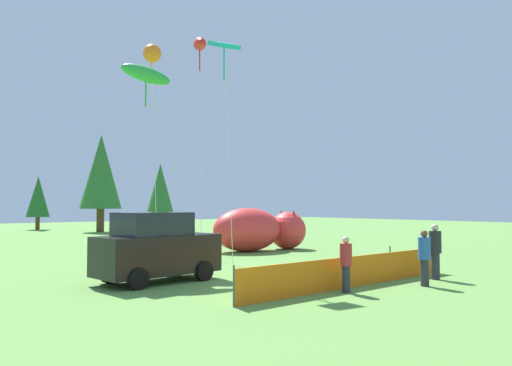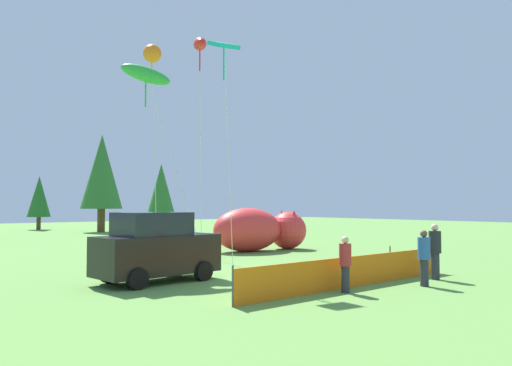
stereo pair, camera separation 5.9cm
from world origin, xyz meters
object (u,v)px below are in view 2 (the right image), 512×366
(kite_teal_diamond, at_px, (224,50))
(spectator_in_grey_shirt, at_px, (424,256))
(spectator_in_blue_shirt, at_px, (435,249))
(kite_green_fish, at_px, (146,75))
(parked_car, at_px, (156,248))
(folding_chair, at_px, (387,255))
(kite_red_lizard, at_px, (200,45))
(spectator_in_red_shirt, at_px, (345,262))
(kite_orange_flower, at_px, (152,55))
(inflatable_cat, at_px, (259,231))

(kite_teal_diamond, bearing_deg, spectator_in_grey_shirt, -61.58)
(spectator_in_grey_shirt, bearing_deg, spectator_in_blue_shirt, 20.27)
(kite_green_fish, bearing_deg, parked_car, -109.92)
(folding_chair, xyz_separation_m, kite_teal_diamond, (-6.06, 2.57, 7.66))
(kite_red_lizard, bearing_deg, folding_chair, -63.56)
(folding_chair, distance_m, kite_green_fish, 11.89)
(spectator_in_grey_shirt, bearing_deg, spectator_in_red_shirt, 164.54)
(spectator_in_grey_shirt, relative_size, kite_teal_diamond, 0.20)
(spectator_in_blue_shirt, height_order, kite_green_fish, kite_green_fish)
(kite_orange_flower, bearing_deg, spectator_in_red_shirt, -85.89)
(parked_car, height_order, spectator_in_blue_shirt, parked_car)
(kite_orange_flower, height_order, kite_teal_diamond, kite_orange_flower)
(spectator_in_blue_shirt, bearing_deg, spectator_in_grey_shirt, -159.73)
(kite_teal_diamond, height_order, kite_red_lizard, kite_red_lizard)
(parked_car, xyz_separation_m, spectator_in_red_shirt, (3.31, -5.10, -0.22))
(inflatable_cat, relative_size, spectator_in_red_shirt, 3.66)
(folding_chair, bearing_deg, kite_red_lizard, -12.13)
(folding_chair, bearing_deg, parked_car, 36.37)
(spectator_in_grey_shirt, bearing_deg, kite_orange_flower, 107.17)
(folding_chair, height_order, spectator_in_blue_shirt, spectator_in_blue_shirt)
(kite_teal_diamond, distance_m, kite_green_fish, 3.55)
(inflatable_cat, distance_m, spectator_in_grey_shirt, 12.75)
(kite_teal_diamond, relative_size, kite_red_lizard, 0.80)
(folding_chair, distance_m, spectator_in_blue_shirt, 3.23)
(kite_teal_diamond, bearing_deg, kite_green_fish, 116.63)
(folding_chair, relative_size, spectator_in_red_shirt, 0.54)
(inflatable_cat, height_order, kite_teal_diamond, kite_teal_diamond)
(kite_orange_flower, xyz_separation_m, kite_red_lizard, (2.44, -0.10, 0.91))
(parked_car, distance_m, spectator_in_red_shirt, 6.08)
(kite_green_fish, bearing_deg, inflatable_cat, 20.66)
(spectator_in_grey_shirt, xyz_separation_m, kite_teal_diamond, (-3.27, 6.05, 7.22))
(kite_teal_diamond, relative_size, kite_green_fish, 1.05)
(spectator_in_blue_shirt, distance_m, kite_green_fish, 12.58)
(spectator_in_red_shirt, relative_size, kite_teal_diamond, 0.19)
(parked_car, distance_m, kite_red_lizard, 11.63)
(kite_green_fish, bearing_deg, folding_chair, -36.75)
(spectator_in_grey_shirt, height_order, spectator_in_red_shirt, spectator_in_grey_shirt)
(spectator_in_grey_shirt, height_order, kite_orange_flower, kite_orange_flower)
(spectator_in_blue_shirt, height_order, kite_orange_flower, kite_orange_flower)
(parked_car, bearing_deg, kite_teal_diamond, -2.23)
(parked_car, xyz_separation_m, kite_green_fish, (1.20, 3.32, 6.53))
(folding_chair, height_order, kite_orange_flower, kite_orange_flower)
(spectator_in_red_shirt, bearing_deg, spectator_in_blue_shirt, -2.72)
(parked_car, relative_size, folding_chair, 4.81)
(folding_chair, relative_size, kite_orange_flower, 0.09)
(parked_car, distance_m, folding_chair, 9.17)
(inflatable_cat, bearing_deg, folding_chair, -89.77)
(kite_orange_flower, xyz_separation_m, kite_green_fish, (-1.34, -2.15, -1.60))
(parked_car, bearing_deg, folding_chair, -21.18)
(parked_car, xyz_separation_m, kite_red_lizard, (4.98, 5.37, 9.03))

